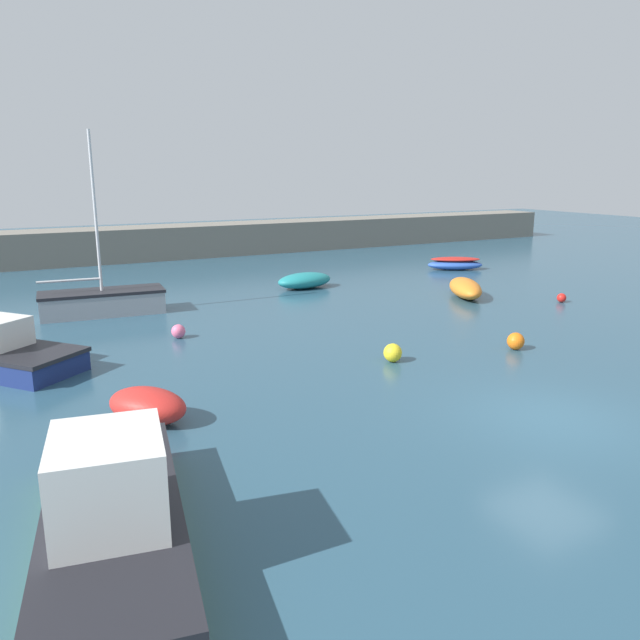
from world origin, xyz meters
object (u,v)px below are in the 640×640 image
rowboat_white_midwater (465,288)px  mooring_buoy_orange (516,341)px  motorboat_with_cabin (112,517)px  mooring_buoy_pink (178,331)px  mooring_buoy_red (562,298)px  rowboat_with_red_cover (455,263)px  rowboat_blue_near (305,280)px  mooring_buoy_yellow (393,353)px  dinghy_near_pier (147,405)px  sailboat_tall_mast (103,301)px

rowboat_white_midwater → mooring_buoy_orange: bearing=-1.3°
motorboat_with_cabin → mooring_buoy_pink: motorboat_with_cabin is taller
mooring_buoy_orange → mooring_buoy_red: size_ratio=1.40×
rowboat_with_red_cover → rowboat_blue_near: bearing=-146.4°
rowboat_white_midwater → mooring_buoy_yellow: (-8.59, -6.68, -0.14)m
rowboat_white_midwater → dinghy_near_pier: 18.09m
rowboat_blue_near → mooring_buoy_orange: bearing=-90.8°
rowboat_blue_near → sailboat_tall_mast: size_ratio=0.42×
mooring_buoy_orange → mooring_buoy_red: bearing=31.9°
mooring_buoy_red → rowboat_white_midwater: bearing=135.6°
motorboat_with_cabin → mooring_buoy_red: (20.89, 10.00, -0.48)m
rowboat_with_red_cover → mooring_buoy_yellow: 18.87m
rowboat_blue_near → sailboat_tall_mast: bearing=-178.9°
sailboat_tall_mast → mooring_buoy_yellow: (6.71, -10.83, -0.25)m
rowboat_white_midwater → mooring_buoy_orange: 8.61m
mooring_buoy_red → rowboat_blue_near: bearing=135.6°
mooring_buoy_pink → sailboat_tall_mast: bearing=108.4°
rowboat_blue_near → rowboat_with_red_cover: 10.47m
rowboat_blue_near → sailboat_tall_mast: 9.85m
mooring_buoy_orange → sailboat_tall_mast: bearing=133.5°
dinghy_near_pier → mooring_buoy_pink: 7.49m
rowboat_blue_near → sailboat_tall_mast: (-9.76, -1.27, 0.15)m
rowboat_with_red_cover → motorboat_with_cabin: motorboat_with_cabin is taller
rowboat_blue_near → rowboat_with_red_cover: (10.41, 1.12, -0.02)m
mooring_buoy_orange → mooring_buoy_red: mooring_buoy_orange is taller
rowboat_white_midwater → mooring_buoy_pink: (-13.61, -0.91, -0.18)m
mooring_buoy_yellow → mooring_buoy_pink: size_ratio=1.17×
mooring_buoy_yellow → rowboat_with_red_cover: bearing=44.5°
sailboat_tall_mast → mooring_buoy_orange: 15.99m
rowboat_white_midwater → motorboat_with_cabin: size_ratio=0.58×
dinghy_near_pier → motorboat_with_cabin: bearing=124.1°
rowboat_white_midwater → rowboat_with_red_cover: 8.16m
rowboat_with_red_cover → mooring_buoy_yellow: size_ratio=6.01×
mooring_buoy_pink → motorboat_with_cabin: bearing=-109.7°
rowboat_with_red_cover → mooring_buoy_yellow: (-13.47, -13.22, -0.08)m
motorboat_with_cabin → mooring_buoy_pink: size_ratio=13.13×
mooring_buoy_orange → mooring_buoy_yellow: mooring_buoy_yellow is taller
mooring_buoy_red → mooring_buoy_yellow: mooring_buoy_yellow is taller
sailboat_tall_mast → mooring_buoy_yellow: bearing=-53.4°
mooring_buoy_orange → mooring_buoy_pink: (-9.31, 6.54, -0.04)m
rowboat_blue_near → rowboat_white_midwater: rowboat_white_midwater is taller
rowboat_with_red_cover → mooring_buoy_orange: (-9.18, -14.00, -0.08)m
motorboat_with_cabin → mooring_buoy_orange: bearing=-58.2°
sailboat_tall_mast → mooring_buoy_pink: size_ratio=14.85×
rowboat_blue_near → dinghy_near_pier: (-10.73, -13.34, 0.03)m
rowboat_blue_near → dinghy_near_pier: 17.12m
dinghy_near_pier → mooring_buoy_red: 19.88m
motorboat_with_cabin → mooring_buoy_orange: (13.61, 5.47, -0.40)m
dinghy_near_pier → mooring_buoy_red: dinghy_near_pier is taller
rowboat_blue_near → motorboat_with_cabin: size_ratio=0.48×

